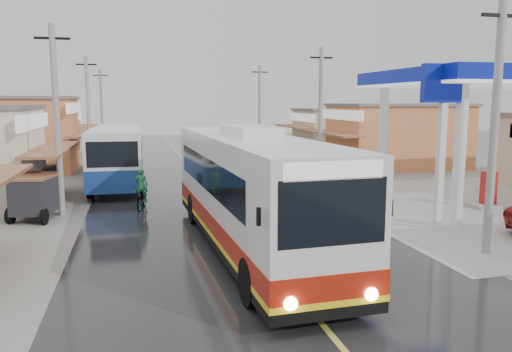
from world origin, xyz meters
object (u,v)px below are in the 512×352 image
object	(u,v)px
second_bus	(117,155)
cyclist	(142,196)
coach_bus	(249,191)
tricycle_far	(40,178)
tricycle_near	(36,194)

from	to	relation	value
second_bus	cyclist	size ratio (longest dim) A/B	5.35
coach_bus	cyclist	bearing A→B (deg)	112.68
coach_bus	tricycle_far	size ratio (longest dim) A/B	5.97
second_bus	tricycle_near	size ratio (longest dim) A/B	3.78
second_bus	tricycle_far	distance (m)	4.32
second_bus	cyclist	xyz separation A→B (m)	(1.23, -6.62, -1.18)
second_bus	cyclist	bearing A→B (deg)	-78.87
coach_bus	tricycle_near	bearing A→B (deg)	138.63
cyclist	tricycle_near	xyz separation A→B (m)	(-4.28, -0.98, 0.44)
tricycle_far	tricycle_near	bearing A→B (deg)	-67.96
coach_bus	tricycle_far	world-z (taller)	coach_bus
tricycle_near	tricycle_far	distance (m)	6.23
coach_bus	tricycle_far	bearing A→B (deg)	122.27
tricycle_near	second_bus	bearing A→B (deg)	79.49
tricycle_near	coach_bus	bearing A→B (deg)	-27.54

